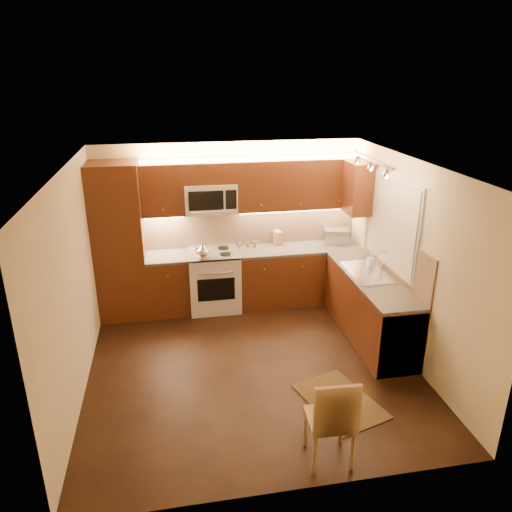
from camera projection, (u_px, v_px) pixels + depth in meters
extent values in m
cube|color=black|center=(252.00, 364.00, 6.14)|extent=(4.00, 4.00, 0.01)
cube|color=beige|center=(251.00, 167.00, 5.25)|extent=(4.00, 4.00, 0.01)
cube|color=beige|center=(230.00, 224.00, 7.53)|extent=(4.00, 0.01, 2.50)
cube|color=beige|center=(295.00, 370.00, 3.86)|extent=(4.00, 0.01, 2.50)
cube|color=beige|center=(73.00, 286.00, 5.36)|extent=(0.01, 4.00, 2.50)
cube|color=beige|center=(411.00, 262.00, 6.03)|extent=(0.01, 4.00, 2.50)
cube|color=#4E2410|center=(119.00, 242.00, 7.01)|extent=(0.70, 0.60, 2.30)
cube|color=#4E2410|center=(169.00, 285.00, 7.38)|extent=(0.62, 0.60, 0.86)
cube|color=#373432|center=(167.00, 257.00, 7.22)|extent=(0.62, 0.60, 0.04)
cube|color=#4E2410|center=(298.00, 275.00, 7.72)|extent=(1.92, 0.60, 0.86)
cube|color=#373432|center=(299.00, 248.00, 7.56)|extent=(1.92, 0.60, 0.04)
cube|color=#4E2410|center=(370.00, 309.00, 6.64)|extent=(0.60, 2.00, 0.86)
cube|color=#373432|center=(372.00, 278.00, 6.48)|extent=(0.60, 2.00, 0.04)
cube|color=silver|center=(392.00, 334.00, 6.00)|extent=(0.58, 0.60, 0.84)
cube|color=tan|center=(252.00, 226.00, 7.60)|extent=(3.30, 0.02, 0.60)
cube|color=tan|center=(395.00, 255.00, 6.41)|extent=(0.02, 2.00, 0.60)
cube|color=#4E2410|center=(162.00, 189.00, 6.98)|extent=(0.62, 0.35, 0.75)
cube|color=#4E2410|center=(299.00, 184.00, 7.32)|extent=(1.92, 0.35, 0.75)
cube|color=#4E2410|center=(209.00, 172.00, 7.02)|extent=(0.76, 0.35, 0.31)
cube|color=#4E2410|center=(359.00, 188.00, 7.06)|extent=(0.35, 0.50, 0.75)
cube|color=silver|center=(393.00, 222.00, 6.41)|extent=(0.03, 1.44, 1.24)
cube|color=silver|center=(391.00, 222.00, 6.40)|extent=(0.02, 1.36, 1.16)
cube|color=silver|center=(372.00, 160.00, 5.89)|extent=(0.04, 1.20, 0.03)
cube|color=silver|center=(336.00, 236.00, 7.72)|extent=(0.44, 0.37, 0.23)
cube|color=#986C44|center=(278.00, 238.00, 7.63)|extent=(0.12, 0.18, 0.22)
cylinder|color=silver|center=(258.00, 242.00, 7.64)|extent=(0.05, 0.05, 0.09)
cylinder|color=olive|center=(247.00, 245.00, 7.54)|extent=(0.05, 0.05, 0.09)
cylinder|color=silver|center=(240.00, 244.00, 7.55)|extent=(0.05, 0.05, 0.09)
cylinder|color=#975F2D|center=(254.00, 244.00, 7.52)|extent=(0.06, 0.06, 0.10)
imported|color=white|center=(371.00, 260.00, 6.78)|extent=(0.10, 0.10, 0.19)
cube|color=black|center=(340.00, 401.00, 5.45)|extent=(0.94, 1.15, 0.01)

